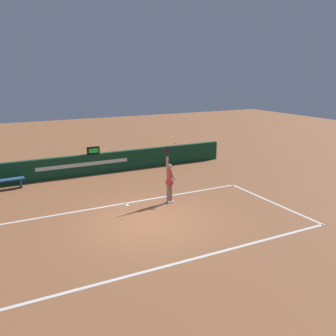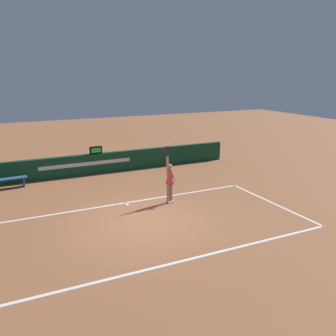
{
  "view_description": "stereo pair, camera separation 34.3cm",
  "coord_description": "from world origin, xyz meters",
  "px_view_note": "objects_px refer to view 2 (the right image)",
  "views": [
    {
      "loc": [
        -4.77,
        -11.02,
        5.14
      ],
      "look_at": [
        1.46,
        1.13,
        1.52
      ],
      "focal_mm": 38.85,
      "sensor_mm": 36.0,
      "label": 1
    },
    {
      "loc": [
        -4.46,
        -11.17,
        5.14
      ],
      "look_at": [
        1.46,
        1.13,
        1.52
      ],
      "focal_mm": 38.85,
      "sensor_mm": 36.0,
      "label": 2
    }
  ],
  "objects_px": {
    "speed_display": "(96,150)",
    "courtside_bench_near": "(11,180)",
    "tennis_ball": "(175,143)",
    "tennis_player": "(170,180)"
  },
  "relations": [
    {
      "from": "speed_display",
      "to": "tennis_ball",
      "type": "distance_m",
      "value": 6.16
    },
    {
      "from": "speed_display",
      "to": "courtside_bench_near",
      "type": "xyz_separation_m",
      "value": [
        -4.16,
        -0.71,
        -0.9
      ]
    },
    {
      "from": "tennis_player",
      "to": "courtside_bench_near",
      "type": "relative_size",
      "value": 1.68
    },
    {
      "from": "speed_display",
      "to": "tennis_ball",
      "type": "bearing_deg",
      "value": -74.16
    },
    {
      "from": "tennis_player",
      "to": "courtside_bench_near",
      "type": "height_order",
      "value": "tennis_player"
    },
    {
      "from": "speed_display",
      "to": "courtside_bench_near",
      "type": "bearing_deg",
      "value": -170.24
    },
    {
      "from": "speed_display",
      "to": "tennis_ball",
      "type": "relative_size",
      "value": 9.18
    },
    {
      "from": "tennis_ball",
      "to": "speed_display",
      "type": "bearing_deg",
      "value": 105.84
    },
    {
      "from": "tennis_ball",
      "to": "courtside_bench_near",
      "type": "xyz_separation_m",
      "value": [
        -5.8,
        5.09,
        -2.13
      ]
    },
    {
      "from": "speed_display",
      "to": "tennis_ball",
      "type": "xyz_separation_m",
      "value": [
        1.65,
        -5.81,
        1.24
      ]
    }
  ]
}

